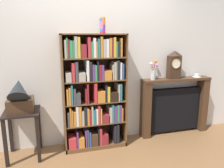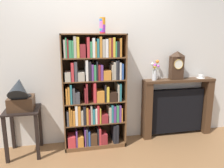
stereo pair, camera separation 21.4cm
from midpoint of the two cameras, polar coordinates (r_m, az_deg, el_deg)
The scene contains 10 objects.
ground_plane at distance 3.50m, azimuth -2.41°, elevation -16.18°, with size 8.22×6.40×0.02m, color brown.
wall_back at distance 3.43m, azimuth -0.18°, elevation 6.29°, with size 5.22×0.08×2.60m, color silver.
bookshelf at distance 3.25m, azimuth -2.94°, elevation -2.44°, with size 0.92×0.35×1.70m.
cup_stack at distance 3.22m, azimuth -0.54°, elevation 14.93°, with size 0.08×0.08×0.22m.
side_table_left at distance 3.32m, azimuth -20.32°, elevation -9.15°, with size 0.46×0.47×0.67m.
gramophone at distance 3.16m, azimuth -20.96°, elevation -2.83°, with size 0.33×0.43×0.52m.
fireplace_mantel at distance 3.92m, azimuth 17.97°, elevation -5.85°, with size 1.21×0.22×0.97m.
mantel_clock at distance 3.71m, azimuth 18.01°, elevation 4.63°, with size 0.21×0.13×0.45m.
flower_vase at distance 3.55m, azimuth 12.76°, elevation 3.37°, with size 0.17×0.14×0.32m.
teacup_with_saucer at distance 3.99m, azimuth 23.47°, elevation 1.74°, with size 0.14×0.14×0.06m.
Camera 2 is at (-0.39, -3.06, 1.67)m, focal length 35.26 mm.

